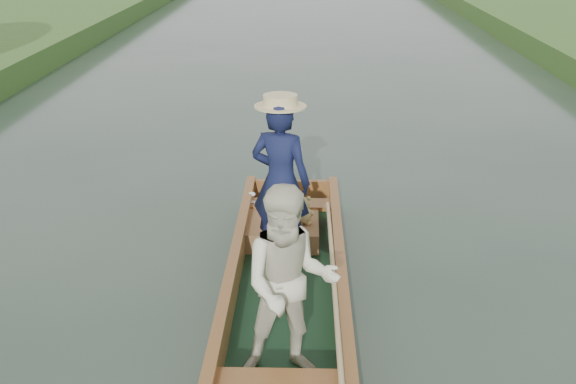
{
  "coord_description": "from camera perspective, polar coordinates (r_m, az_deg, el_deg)",
  "views": [
    {
      "loc": [
        0.18,
        -6.0,
        3.45
      ],
      "look_at": [
        0.0,
        0.6,
        0.95
      ],
      "focal_mm": 45.0,
      "sensor_mm": 36.0,
      "label": 1
    }
  ],
  "objects": [
    {
      "name": "punt",
      "position": [
        6.61,
        -0.2,
        -5.1
      ],
      "size": [
        1.12,
        5.0,
        1.83
      ],
      "color": "black",
      "rests_on": "ground"
    },
    {
      "name": "ground",
      "position": [
        6.93,
        -0.14,
        -9.15
      ],
      "size": [
        120.0,
        120.0,
        0.0
      ],
      "primitive_type": "plane",
      "color": "#283D30",
      "rests_on": "ground"
    }
  ]
}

